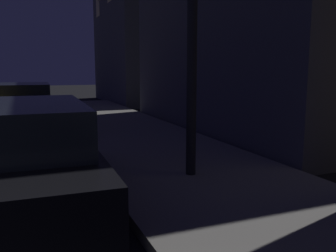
{
  "coord_description": "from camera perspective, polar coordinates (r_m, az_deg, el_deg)",
  "views": [
    {
      "loc": [
        2.9,
        -1.45,
        1.86
      ],
      "look_at": [
        4.2,
        1.79,
        1.3
      ],
      "focal_mm": 39.02,
      "sensor_mm": 36.0,
      "label": 1
    }
  ],
  "objects": [
    {
      "name": "car_yellow_cab",
      "position": [
        11.11,
        -22.1,
        2.42
      ],
      "size": [
        2.18,
        4.48,
        1.43
      ],
      "color": "gold",
      "rests_on": "ground"
    },
    {
      "name": "car_black",
      "position": [
        5.12,
        -22.04,
        -4.43
      ],
      "size": [
        2.13,
        4.55,
        1.43
      ],
      "color": "black",
      "rests_on": "ground"
    },
    {
      "name": "building_far",
      "position": [
        21.5,
        1.37,
        16.5
      ],
      "size": [
        8.06,
        7.19,
        9.3
      ],
      "color": "#4C4C56",
      "rests_on": "ground"
    }
  ]
}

